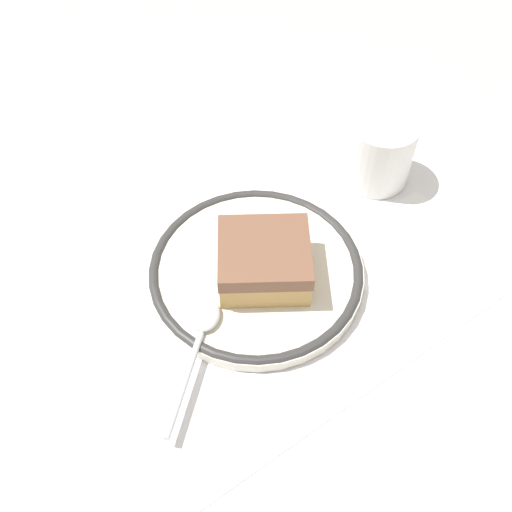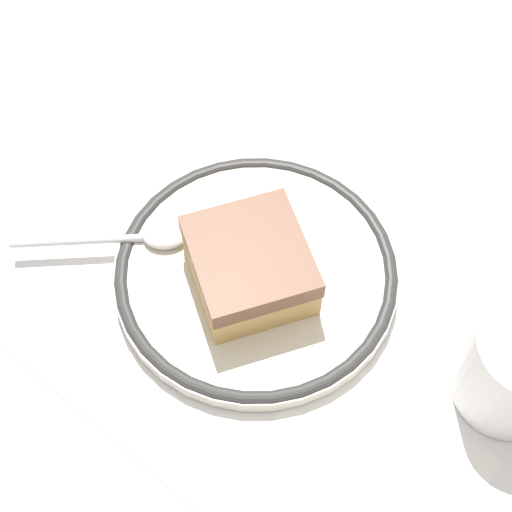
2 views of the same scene
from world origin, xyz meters
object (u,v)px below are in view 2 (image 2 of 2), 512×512
plate (256,273)px  napkin (364,474)px  spoon (139,237)px  cake_slice (252,263)px

plate → napkin: bearing=154.2°
spoon → cake_slice: bearing=-162.5°
cake_slice → spoon: bearing=17.5°
cake_slice → napkin: (-0.15, 0.07, -0.03)m
cake_slice → plate: bearing=-71.6°
plate → napkin: plate is taller
plate → napkin: size_ratio=1.55×
plate → napkin: (-0.15, 0.07, -0.01)m
cake_slice → spoon: 0.10m
napkin → cake_slice: bearing=-23.8°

